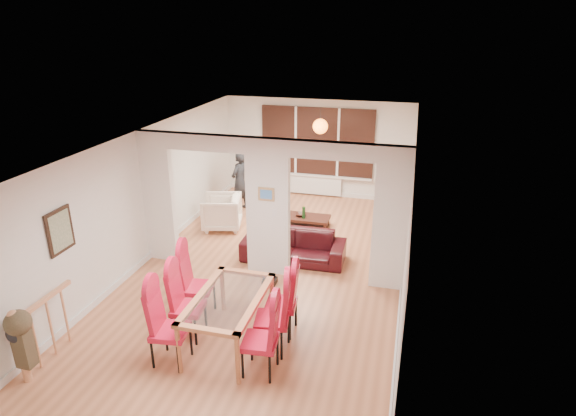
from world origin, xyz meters
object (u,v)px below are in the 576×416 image
at_px(dining_table, 229,320).
at_px(dining_chair_la, 170,326).
at_px(person, 240,181).
at_px(television, 385,218).
at_px(sofa, 293,246).
at_px(bottle, 304,212).
at_px(armchair, 222,212).
at_px(dining_chair_rc, 281,299).
at_px(bowl, 301,215).
at_px(dining_chair_lc, 197,283).
at_px(dining_chair_rb, 272,314).
at_px(dining_chair_lb, 188,303).
at_px(coffee_table, 305,221).
at_px(dining_chair_ra, 260,336).

relative_size(dining_table, dining_chair_la, 1.42).
relative_size(person, television, 1.42).
distance_m(sofa, bottle, 1.58).
height_order(dining_chair_la, armchair, dining_chair_la).
height_order(dining_table, dining_chair_rc, dining_chair_rc).
bearing_deg(bowl, dining_chair_lc, -100.99).
height_order(dining_chair_rc, sofa, dining_chair_rc).
xyz_separation_m(dining_chair_rc, sofa, (-0.40, 2.35, -0.27)).
bearing_deg(bottle, dining_chair_rb, -82.98).
height_order(dining_chair_lb, dining_chair_rc, dining_chair_lb).
distance_m(armchair, television, 3.73).
bearing_deg(dining_chair_rc, dining_table, -150.44).
xyz_separation_m(dining_chair_rb, armchair, (-2.37, 3.92, -0.20)).
height_order(dining_chair_lb, person, person).
distance_m(dining_chair_rb, coffee_table, 4.55).
height_order(dining_chair_lc, person, person).
bearing_deg(bottle, bowl, 128.71).
bearing_deg(television, dining_chair_rb, 155.02).
height_order(dining_chair_rb, person, person).
relative_size(dining_chair_ra, armchair, 1.33).
bearing_deg(coffee_table, bowl, 176.21).
bearing_deg(dining_chair_rb, dining_chair_rc, 78.51).
height_order(dining_chair_la, dining_chair_rb, dining_chair_rb).
bearing_deg(coffee_table, dining_chair_lb, -99.84).
xyz_separation_m(dining_chair_rb, sofa, (-0.39, 2.81, -0.30)).
bearing_deg(television, dining_chair_lc, 137.34).
bearing_deg(television, sofa, 128.89).
relative_size(armchair, person, 0.57).
distance_m(dining_chair_lb, bowl, 4.57).
bearing_deg(person, bottle, 81.75).
relative_size(dining_chair_lc, bowl, 4.96).
height_order(dining_chair_ra, bowl, dining_chair_ra).
xyz_separation_m(dining_table, television, (1.93, 4.71, -0.08)).
relative_size(dining_chair_la, armchair, 1.37).
relative_size(dining_chair_rb, dining_chair_rc, 1.05).
bearing_deg(armchair, person, 164.80).
bearing_deg(dining_chair_la, dining_chair_rc, 32.66).
height_order(dining_table, person, person).
relative_size(television, bottle, 3.63).
xyz_separation_m(dining_chair_ra, armchair, (-2.35, 4.43, -0.18)).
distance_m(dining_chair_rc, bowl, 4.10).
distance_m(dining_table, dining_chair_la, 0.89).
distance_m(dining_chair_la, person, 5.85).
height_order(sofa, television, television).
distance_m(dining_chair_ra, bottle, 4.92).
bearing_deg(dining_chair_lb, bottle, 73.80).
relative_size(dining_chair_lb, bowl, 4.82).
distance_m(dining_chair_la, dining_chair_rb, 1.42).
xyz_separation_m(sofa, coffee_table, (-0.13, 1.69, -0.17)).
xyz_separation_m(armchair, television, (3.64, 0.78, -0.08)).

